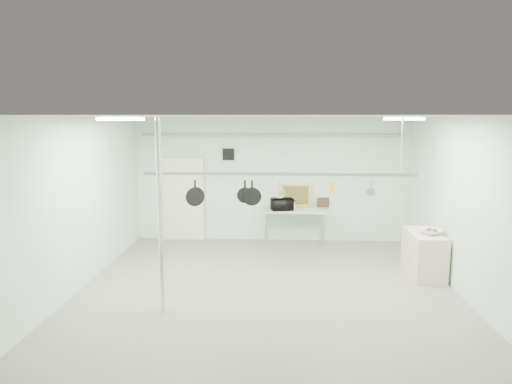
# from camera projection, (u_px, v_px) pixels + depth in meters

# --- Properties ---
(floor) EXTENTS (8.00, 8.00, 0.00)m
(floor) POSITION_uv_depth(u_px,v_px,m) (267.00, 299.00, 8.09)
(floor) COLOR gray
(floor) RESTS_ON ground
(ceiling) EXTENTS (7.00, 8.00, 0.02)m
(ceiling) POSITION_uv_depth(u_px,v_px,m) (267.00, 117.00, 7.57)
(ceiling) COLOR silver
(ceiling) RESTS_ON back_wall
(back_wall) EXTENTS (7.00, 0.02, 3.20)m
(back_wall) POSITION_uv_depth(u_px,v_px,m) (271.00, 180.00, 11.76)
(back_wall) COLOR silver
(back_wall) RESTS_ON floor
(right_wall) EXTENTS (0.02, 8.00, 3.20)m
(right_wall) POSITION_uv_depth(u_px,v_px,m) (474.00, 213.00, 7.65)
(right_wall) COLOR silver
(right_wall) RESTS_ON floor
(door) EXTENTS (1.10, 0.10, 2.20)m
(door) POSITION_uv_depth(u_px,v_px,m) (183.00, 200.00, 11.92)
(door) COLOR silver
(door) RESTS_ON floor
(wall_vent) EXTENTS (0.30, 0.04, 0.30)m
(wall_vent) POSITION_uv_depth(u_px,v_px,m) (228.00, 154.00, 11.69)
(wall_vent) COLOR black
(wall_vent) RESTS_ON back_wall
(conduit_pipe) EXTENTS (6.60, 0.07, 0.07)m
(conduit_pipe) POSITION_uv_depth(u_px,v_px,m) (271.00, 135.00, 11.49)
(conduit_pipe) COLOR gray
(conduit_pipe) RESTS_ON back_wall
(chrome_pole) EXTENTS (0.08, 0.08, 3.20)m
(chrome_pole) POSITION_uv_depth(u_px,v_px,m) (160.00, 217.00, 7.32)
(chrome_pole) COLOR silver
(chrome_pole) RESTS_ON floor
(prep_table) EXTENTS (1.60, 0.70, 0.91)m
(prep_table) POSITION_uv_depth(u_px,v_px,m) (295.00, 212.00, 11.47)
(prep_table) COLOR silver
(prep_table) RESTS_ON floor
(side_cabinet) EXTENTS (0.60, 1.20, 0.90)m
(side_cabinet) POSITION_uv_depth(u_px,v_px,m) (424.00, 254.00, 9.23)
(side_cabinet) COLOR beige
(side_cabinet) RESTS_ON floor
(pot_rack) EXTENTS (4.80, 0.06, 1.00)m
(pot_rack) POSITION_uv_depth(u_px,v_px,m) (279.00, 172.00, 8.01)
(pot_rack) COLOR #B7B7BC
(pot_rack) RESTS_ON ceiling
(light_panel_left) EXTENTS (0.65, 0.30, 0.05)m
(light_panel_left) POSITION_uv_depth(u_px,v_px,m) (121.00, 119.00, 6.90)
(light_panel_left) COLOR white
(light_panel_left) RESTS_ON ceiling
(light_panel_right) EXTENTS (0.65, 0.30, 0.05)m
(light_panel_right) POSITION_uv_depth(u_px,v_px,m) (404.00, 119.00, 8.05)
(light_panel_right) COLOR white
(light_panel_right) RESTS_ON ceiling
(microwave) EXTENTS (0.60, 0.47, 0.30)m
(microwave) POSITION_uv_depth(u_px,v_px,m) (282.00, 204.00, 11.34)
(microwave) COLOR black
(microwave) RESTS_ON prep_table
(coffee_canister) EXTENTS (0.19, 0.19, 0.22)m
(coffee_canister) POSITION_uv_depth(u_px,v_px,m) (292.00, 206.00, 11.29)
(coffee_canister) COLOR silver
(coffee_canister) RESTS_ON prep_table
(painting_large) EXTENTS (0.78, 0.13, 0.58)m
(painting_large) POSITION_uv_depth(u_px,v_px,m) (296.00, 196.00, 11.71)
(painting_large) COLOR gold
(painting_large) RESTS_ON prep_table
(painting_small) EXTENTS (0.31, 0.10, 0.25)m
(painting_small) POSITION_uv_depth(u_px,v_px,m) (323.00, 202.00, 11.70)
(painting_small) COLOR #382413
(painting_small) RESTS_ON prep_table
(fruit_bowl) EXTENTS (0.53, 0.53, 0.10)m
(fruit_bowl) POSITION_uv_depth(u_px,v_px,m) (431.00, 232.00, 9.01)
(fruit_bowl) COLOR silver
(fruit_bowl) RESTS_ON side_cabinet
(skillet_left) EXTENTS (0.34, 0.22, 0.49)m
(skillet_left) POSITION_uv_depth(u_px,v_px,m) (195.00, 193.00, 8.15)
(skillet_left) COLOR black
(skillet_left) RESTS_ON pot_rack
(skillet_mid) EXTENTS (0.28, 0.08, 0.40)m
(skillet_mid) POSITION_uv_depth(u_px,v_px,m) (245.00, 191.00, 8.10)
(skillet_mid) COLOR black
(skillet_mid) RESTS_ON pot_rack
(skillet_right) EXTENTS (0.33, 0.10, 0.43)m
(skillet_right) POSITION_uv_depth(u_px,v_px,m) (252.00, 192.00, 8.09)
(skillet_right) COLOR black
(skillet_right) RESTS_ON pot_rack
(whisk) EXTENTS (0.19, 0.19, 0.32)m
(whisk) POSITION_uv_depth(u_px,v_px,m) (280.00, 189.00, 8.06)
(whisk) COLOR #B7B6BB
(whisk) RESTS_ON pot_rack
(grater) EXTENTS (0.10, 0.04, 0.24)m
(grater) POSITION_uv_depth(u_px,v_px,m) (332.00, 187.00, 8.01)
(grater) COLOR gold
(grater) RESTS_ON pot_rack
(saucepan) EXTENTS (0.16, 0.10, 0.26)m
(saucepan) POSITION_uv_depth(u_px,v_px,m) (371.00, 188.00, 7.98)
(saucepan) COLOR #ADAEB2
(saucepan) RESTS_ON pot_rack
(fruit_cluster) EXTENTS (0.24, 0.24, 0.09)m
(fruit_cluster) POSITION_uv_depth(u_px,v_px,m) (431.00, 230.00, 9.01)
(fruit_cluster) COLOR #A90F16
(fruit_cluster) RESTS_ON fruit_bowl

